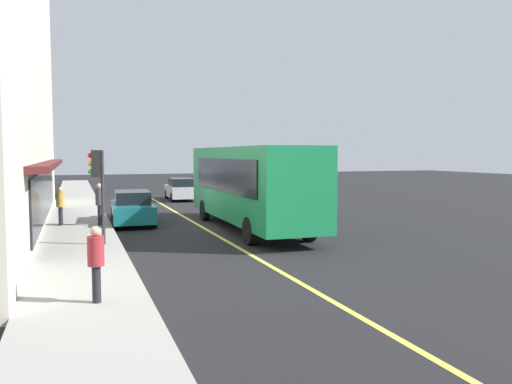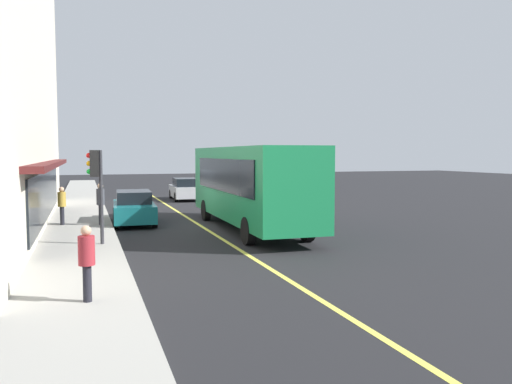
{
  "view_description": "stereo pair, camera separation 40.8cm",
  "coord_description": "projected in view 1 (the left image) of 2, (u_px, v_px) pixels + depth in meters",
  "views": [
    {
      "loc": [
        -22.87,
        5.28,
        3.23
      ],
      "look_at": [
        -2.27,
        -2.02,
        1.6
      ],
      "focal_mm": 36.17,
      "sensor_mm": 36.0,
      "label": 1
    },
    {
      "loc": [
        -23.01,
        4.89,
        3.23
      ],
      "look_at": [
        -2.27,
        -2.02,
        1.6
      ],
      "focal_mm": 36.17,
      "sensor_mm": 36.0,
      "label": 2
    }
  ],
  "objects": [
    {
      "name": "pedestrian_waiting",
      "position": [
        96.0,
        257.0,
        10.61
      ],
      "size": [
        0.34,
        0.34,
        1.6
      ],
      "color": "black",
      "rests_on": "sidewalk"
    },
    {
      "name": "pedestrian_at_corner",
      "position": [
        60.0,
        202.0,
        22.08
      ],
      "size": [
        0.34,
        0.34,
        1.65
      ],
      "color": "black",
      "rests_on": "sidewalk"
    },
    {
      "name": "traffic_light",
      "position": [
        98.0,
        174.0,
        17.29
      ],
      "size": [
        0.3,
        0.52,
        3.2
      ],
      "color": "#2D2D33",
      "rests_on": "sidewalk"
    },
    {
      "name": "car_silver",
      "position": [
        181.0,
        189.0,
        35.94
      ],
      "size": [
        4.37,
        2.0,
        1.52
      ],
      "color": "#B7BABF",
      "rests_on": "ground"
    },
    {
      "name": "car_teal",
      "position": [
        133.0,
        208.0,
        23.57
      ],
      "size": [
        4.38,
        2.03,
        1.52
      ],
      "color": "#14666B",
      "rests_on": "ground"
    },
    {
      "name": "lane_centre_stripe",
      "position": [
        198.0,
        224.0,
        23.5
      ],
      "size": [
        36.0,
        0.16,
        0.01
      ],
      "primitive_type": "cube",
      "color": "#D8D14C",
      "rests_on": "ground"
    },
    {
      "name": "pedestrian_by_curb",
      "position": [
        100.0,
        200.0,
        22.1
      ],
      "size": [
        0.34,
        0.34,
        1.81
      ],
      "color": "black",
      "rests_on": "sidewalk"
    },
    {
      "name": "sidewalk",
      "position": [
        79.0,
        228.0,
        21.78
      ],
      "size": [
        80.0,
        2.7,
        0.15
      ],
      "primitive_type": "cube",
      "color": "#9E9B93",
      "rests_on": "ground"
    },
    {
      "name": "bus",
      "position": [
        249.0,
        183.0,
        21.83
      ],
      "size": [
        11.16,
        2.71,
        3.5
      ],
      "color": "#197F47",
      "rests_on": "ground"
    },
    {
      "name": "ground",
      "position": [
        198.0,
        225.0,
        23.5
      ],
      "size": [
        120.0,
        120.0,
        0.0
      ],
      "primitive_type": "plane",
      "color": "black"
    }
  ]
}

